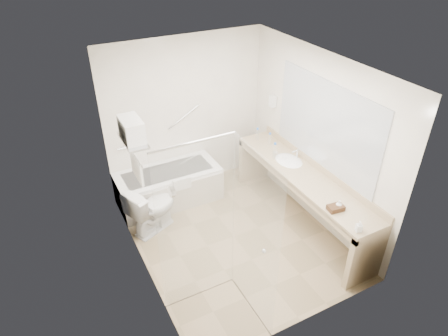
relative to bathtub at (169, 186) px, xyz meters
name	(u,v)px	position (x,y,z in m)	size (l,w,h in m)	color
floor	(234,236)	(0.50, -1.24, -0.28)	(3.20, 3.20, 0.00)	#A08762
ceiling	(237,67)	(0.50, -1.24, 2.22)	(2.60, 3.20, 0.10)	white
wall_back	(186,115)	(0.50, 0.36, 0.97)	(2.60, 0.10, 2.50)	silver
wall_front	(314,239)	(0.50, -2.84, 0.97)	(2.60, 0.10, 2.50)	silver
wall_left	(136,190)	(-0.80, -1.24, 0.97)	(0.10, 3.20, 2.50)	silver
wall_right	(316,140)	(1.80, -1.24, 0.97)	(0.10, 3.20, 2.50)	silver
bathtub	(169,186)	(0.00, 0.00, 0.00)	(1.60, 0.73, 0.59)	white
grab_bar_short	(130,147)	(-0.45, 0.32, 0.67)	(0.03, 0.03, 0.40)	silver
grab_bar_long	(184,117)	(0.45, 0.32, 0.97)	(0.03, 0.03, 0.60)	silver
shower_enclosure	(225,232)	(-0.13, -2.16, 0.79)	(0.96, 0.91, 2.11)	silver
towel_shelf	(132,136)	(-0.67, -0.89, 1.48)	(0.24, 0.55, 0.81)	silver
vanity_counter	(302,186)	(1.52, -1.39, 0.36)	(0.55, 2.70, 0.95)	tan
sink	(289,162)	(1.55, -0.99, 0.54)	(0.40, 0.52, 0.14)	white
faucet	(297,154)	(1.70, -0.99, 0.65)	(0.03, 0.03, 0.14)	silver
mirror	(325,125)	(1.79, -1.39, 1.27)	(0.02, 2.00, 1.20)	#ADB3BA
hairdryer_unit	(273,101)	(1.75, -0.19, 1.17)	(0.08, 0.10, 0.18)	silver
toilet	(152,209)	(-0.45, -0.54, 0.09)	(0.42, 0.74, 0.73)	white
amenity_basket	(336,208)	(1.38, -2.22, 0.61)	(0.20, 0.13, 0.07)	#4D2E1B
soap_bottle_a	(358,229)	(1.35, -2.64, 0.61)	(0.06, 0.14, 0.07)	silver
soap_bottle_b	(339,206)	(1.43, -2.21, 0.62)	(0.09, 0.12, 0.09)	silver
water_bottle_left	(275,150)	(1.44, -0.77, 0.67)	(0.07, 0.07, 0.22)	silver
water_bottle_mid	(270,139)	(1.57, -0.43, 0.67)	(0.06, 0.06, 0.20)	silver
water_bottle_right	(257,134)	(1.48, -0.21, 0.67)	(0.06, 0.06, 0.21)	silver
drinking_glass_near	(284,158)	(1.49, -0.96, 0.62)	(0.07, 0.07, 0.09)	silver
drinking_glass_far	(275,155)	(1.42, -0.84, 0.62)	(0.08, 0.08, 0.10)	silver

